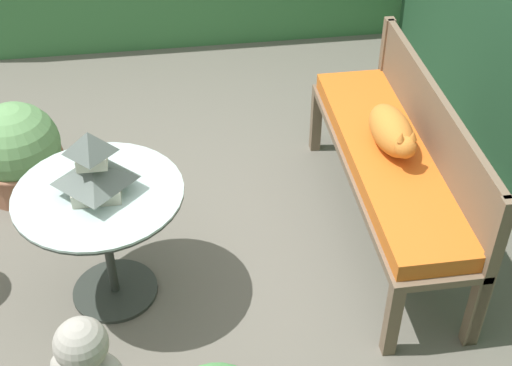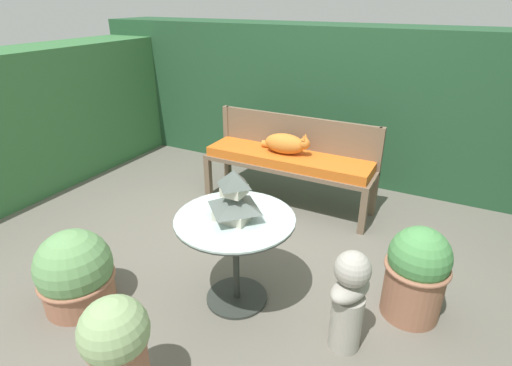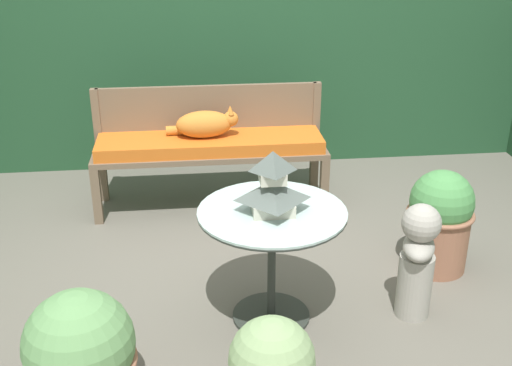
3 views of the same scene
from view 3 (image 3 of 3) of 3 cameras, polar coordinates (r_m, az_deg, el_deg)
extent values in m
plane|color=#666056|center=(3.90, 0.04, -8.78)|extent=(30.00, 30.00, 0.00)
cube|color=#234C2D|center=(5.70, -2.53, 10.85)|extent=(6.40, 0.75, 1.64)
cube|color=brown|center=(4.62, -13.97, -1.14)|extent=(0.06, 0.06, 0.42)
cube|color=brown|center=(4.67, 6.09, -0.25)|extent=(0.06, 0.06, 0.42)
cube|color=brown|center=(4.97, -13.47, 0.74)|extent=(0.06, 0.06, 0.42)
cube|color=brown|center=(5.02, 5.18, 1.55)|extent=(0.06, 0.06, 0.42)
cube|color=brown|center=(4.66, -4.08, 2.83)|extent=(1.68, 0.45, 0.04)
cube|color=orange|center=(4.64, -4.10, 3.58)|extent=(1.61, 0.41, 0.09)
cube|color=brown|center=(4.90, -13.73, 3.23)|extent=(0.06, 0.06, 0.87)
cube|color=brown|center=(4.94, 5.27, 4.03)|extent=(0.06, 0.06, 0.87)
cube|color=brown|center=(4.77, -4.28, 6.62)|extent=(1.61, 0.04, 0.35)
ellipsoid|color=orange|center=(4.59, -4.64, 5.23)|extent=(0.41, 0.21, 0.19)
sphere|color=orange|center=(4.60, -2.26, 5.72)|extent=(0.11, 0.11, 0.11)
cone|color=orange|center=(4.61, -2.32, 6.61)|extent=(0.04, 0.04, 0.05)
cone|color=orange|center=(4.55, -2.22, 6.39)|extent=(0.04, 0.04, 0.05)
cylinder|color=orange|center=(4.68, -6.66, 4.70)|extent=(0.22, 0.08, 0.07)
cylinder|color=#2D332D|center=(3.61, 1.34, -11.66)|extent=(0.42, 0.42, 0.02)
cylinder|color=#2D332D|center=(3.43, 1.39, -7.45)|extent=(0.04, 0.04, 0.64)
cylinder|color=silver|center=(3.28, 1.45, -2.57)|extent=(0.77, 0.77, 0.01)
torus|color=#2D332D|center=(3.28, 1.45, -2.76)|extent=(0.77, 0.77, 0.02)
cube|color=beige|center=(3.26, 1.46, -1.95)|extent=(0.21, 0.21, 0.07)
pyramid|color=#56605B|center=(3.23, 1.47, -0.65)|extent=(0.29, 0.29, 0.09)
cube|color=beige|center=(3.19, 1.49, 0.61)|extent=(0.13, 0.13, 0.06)
pyramid|color=#56605B|center=(3.16, 1.50, 1.98)|extent=(0.18, 0.18, 0.10)
cylinder|color=#A39E93|center=(3.64, 13.89, -8.80)|extent=(0.19, 0.19, 0.37)
ellipsoid|color=#A39E93|center=(3.52, 14.27, -5.49)|extent=(0.26, 0.33, 0.11)
sphere|color=#A39E93|center=(3.45, 14.50, -3.48)|extent=(0.21, 0.21, 0.21)
sphere|color=#89A870|center=(2.57, 1.41, -15.41)|extent=(0.34, 0.34, 0.34)
cylinder|color=#9E664C|center=(4.11, 15.79, -4.84)|extent=(0.37, 0.37, 0.38)
torus|color=#9E664C|center=(4.03, 16.07, -2.60)|extent=(0.41, 0.41, 0.03)
sphere|color=#4C8E4C|center=(4.00, 16.20, -1.58)|extent=(0.38, 0.38, 0.38)
torus|color=#9E664C|center=(3.09, -15.24, -15.11)|extent=(0.50, 0.50, 0.03)
sphere|color=#66995B|center=(3.03, -15.45, -13.64)|extent=(0.50, 0.50, 0.50)
camera|label=1|loc=(4.42, 40.38, 26.36)|focal=50.00mm
camera|label=2|loc=(1.86, 50.54, 9.75)|focal=28.00mm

